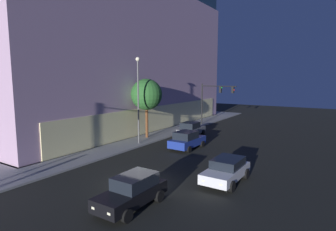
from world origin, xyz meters
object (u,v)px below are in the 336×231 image
(street_lamp_sidewalk, at_px, (138,91))
(car_white, at_px, (226,170))
(traffic_light_far_corner, at_px, (215,95))
(car_black, at_px, (132,191))
(sidewalk_tree, at_px, (147,95))
(car_blue, at_px, (187,140))
(modern_building, at_px, (92,52))
(car_grey, at_px, (191,129))

(street_lamp_sidewalk, distance_m, car_white, 13.62)
(traffic_light_far_corner, distance_m, car_black, 27.59)
(street_lamp_sidewalk, height_order, sidewalk_tree, street_lamp_sidewalk)
(car_white, xyz_separation_m, car_blue, (6.43, 6.55, 0.04))
(car_black, bearing_deg, traffic_light_far_corner, 14.17)
(sidewalk_tree, xyz_separation_m, car_black, (-14.21, -9.76, -4.21))
(street_lamp_sidewalk, distance_m, car_blue, 7.10)
(modern_building, distance_m, car_grey, 20.33)
(modern_building, bearing_deg, car_black, -128.65)
(traffic_light_far_corner, distance_m, sidewalk_tree, 12.70)
(modern_building, relative_size, car_white, 8.62)
(sidewalk_tree, relative_size, car_black, 1.53)
(sidewalk_tree, height_order, car_grey, sidewalk_tree)
(modern_building, height_order, car_white, modern_building)
(street_lamp_sidewalk, relative_size, car_grey, 2.11)
(sidewalk_tree, relative_size, car_white, 1.51)
(car_black, height_order, car_grey, car_black)
(car_white, relative_size, car_grey, 1.06)
(street_lamp_sidewalk, xyz_separation_m, car_grey, (6.88, -2.53, -4.81))
(traffic_light_far_corner, height_order, car_white, traffic_light_far_corner)
(street_lamp_sidewalk, relative_size, car_black, 2.03)
(traffic_light_far_corner, relative_size, sidewalk_tree, 0.89)
(street_lamp_sidewalk, bearing_deg, modern_building, 63.13)
(modern_building, relative_size, car_black, 8.75)
(modern_building, distance_m, car_black, 32.11)
(traffic_light_far_corner, height_order, car_grey, traffic_light_far_corner)
(car_black, relative_size, car_blue, 1.01)
(sidewalk_tree, distance_m, car_grey, 6.88)
(sidewalk_tree, bearing_deg, street_lamp_sidewalk, -159.30)
(traffic_light_far_corner, distance_m, car_white, 22.77)
(car_black, xyz_separation_m, car_white, (6.21, -2.94, -0.05))
(car_black, bearing_deg, street_lamp_sidewalk, 37.37)
(car_blue, xyz_separation_m, car_grey, (5.63, 2.55, -0.02))
(street_lamp_sidewalk, bearing_deg, car_white, -113.97)
(car_grey, bearing_deg, car_white, -142.95)
(modern_building, height_order, car_grey, modern_building)
(modern_building, xyz_separation_m, street_lamp_sidewalk, (-7.67, -15.13, -5.22))
(modern_building, distance_m, sidewalk_tree, 15.97)
(sidewalk_tree, bearing_deg, modern_building, 70.99)
(street_lamp_sidewalk, height_order, car_black, street_lamp_sidewalk)
(modern_building, relative_size, car_grey, 9.11)
(modern_building, relative_size, traffic_light_far_corner, 6.40)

